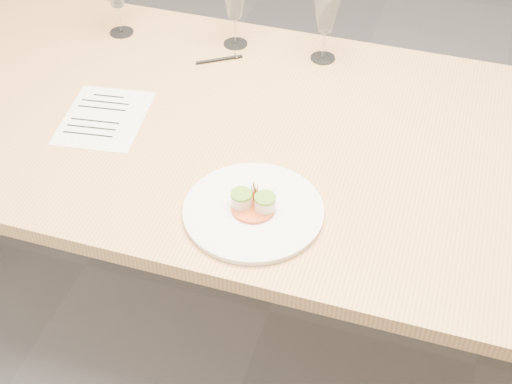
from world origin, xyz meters
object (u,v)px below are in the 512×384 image
(dinner_plate, at_px, (253,210))
(ballpoint_pen, at_px, (219,59))
(dining_table, at_px, (272,152))
(wine_glass_1, at_px, (235,1))
(recipe_sheet, at_px, (104,118))
(wine_glass_2, at_px, (326,14))

(dinner_plate, height_order, ballpoint_pen, dinner_plate)
(dining_table, bearing_deg, dinner_plate, -81.36)
(dining_table, xyz_separation_m, wine_glass_1, (-0.23, 0.37, 0.21))
(dinner_plate, relative_size, ballpoint_pen, 2.63)
(ballpoint_pen, relative_size, wine_glass_1, 0.59)
(dining_table, relative_size, recipe_sheet, 8.29)
(dinner_plate, bearing_deg, wine_glass_2, 90.27)
(wine_glass_2, bearing_deg, ballpoint_pen, -160.14)
(dinner_plate, xyz_separation_m, wine_glass_2, (-0.00, 0.67, 0.13))
(recipe_sheet, bearing_deg, wine_glass_1, 56.84)
(ballpoint_pen, bearing_deg, wine_glass_1, 48.01)
(ballpoint_pen, height_order, wine_glass_1, wine_glass_1)
(dining_table, distance_m, ballpoint_pen, 0.37)
(dinner_plate, bearing_deg, wine_glass_1, 111.95)
(recipe_sheet, xyz_separation_m, ballpoint_pen, (0.20, 0.35, 0.00))
(dinner_plate, relative_size, wine_glass_1, 1.55)
(dining_table, xyz_separation_m, ballpoint_pen, (-0.24, 0.27, 0.07))
(dinner_plate, xyz_separation_m, recipe_sheet, (-0.48, 0.22, -0.01))
(ballpoint_pen, relative_size, wine_glass_2, 0.58)
(dinner_plate, bearing_deg, recipe_sheet, 155.16)
(wine_glass_1, height_order, wine_glass_2, wine_glass_2)
(ballpoint_pen, distance_m, wine_glass_1, 0.17)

